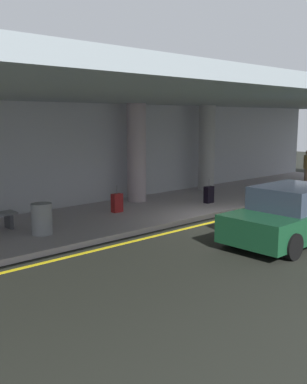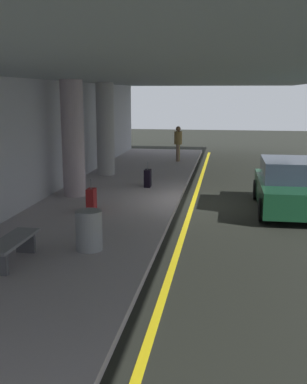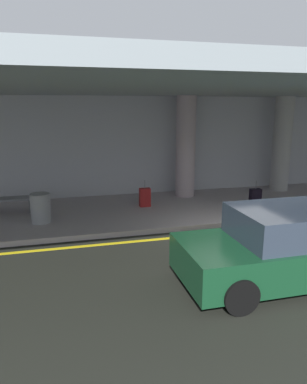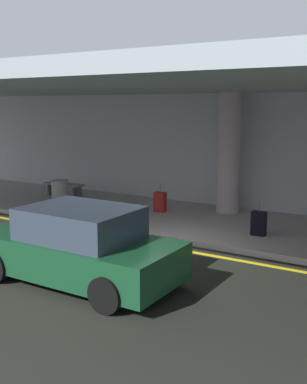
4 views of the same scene
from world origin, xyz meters
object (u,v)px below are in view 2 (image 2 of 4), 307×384
Objects in this scene: suitcase_upright_primary at (148,178)px; car_dark_green at (290,186)px; trash_bin_steel at (89,230)px; suitcase_upright_secondary at (91,199)px; support_column_far_left at (73,139)px; bench_metal at (12,246)px; traveler_with_luggage at (178,141)px; support_column_left_mid at (105,129)px.

car_dark_green is at bearing -134.47° from suitcase_upright_primary.
suitcase_upright_secondary is at bearing 15.64° from trash_bin_steel.
suitcase_upright_secondary is at bearing -148.87° from support_column_far_left.
suitcase_upright_primary is 1.06× the size of trash_bin_steel.
traveler_with_luggage is at bearing -6.90° from bench_metal.
car_dark_green is (-0.30, -6.67, -1.26)m from support_column_far_left.
car_dark_green is 9.53m from traveler_with_luggage.
support_column_left_mid is at bearing 0.00° from support_column_far_left.
support_column_far_left is 5.64m from trash_bin_steel.
support_column_left_mid reaches higher than car_dark_green.
suitcase_upright_primary is 6.82m from trash_bin_steel.
suitcase_upright_secondary is (-1.49, 5.58, -0.25)m from car_dark_green.
bench_metal is (-7.80, 1.35, 0.04)m from suitcase_upright_primary.
support_column_left_mid is at bearing 12.45° from trash_bin_steel.
support_column_far_left and support_column_left_mid have the same top height.
trash_bin_steel is at bearing -177.97° from suitcase_upright_secondary.
suitcase_upright_primary and suitcase_upright_secondary have the same top height.
support_column_far_left is 6.29m from bench_metal.
support_column_left_mid is 4.06× the size of suitcase_upright_secondary.
support_column_left_mid reaches higher than bench_metal.
suitcase_upright_secondary is (-3.52, 1.01, 0.00)m from suitcase_upright_primary.
support_column_left_mid is 0.89× the size of car_dark_green.
support_column_far_left is 4.29× the size of trash_bin_steel.
suitcase_upright_secondary is 3.42m from trash_bin_steel.
car_dark_green reaches higher than bench_metal.
bench_metal is at bearing -105.88° from traveler_with_luggage.
support_column_far_left is 6.79m from car_dark_green.
support_column_far_left is 2.28× the size of bench_metal.
car_dark_green is 2.56× the size of bench_metal.
traveler_with_luggage is at bearing -16.74° from support_column_far_left.
car_dark_green reaches higher than suitcase_upright_primary.
trash_bin_steel is at bearing 136.38° from car_dark_green.
bench_metal is (-10.07, -0.75, -1.47)m from support_column_left_mid.
suitcase_upright_secondary is 1.06× the size of trash_bin_steel.
bench_metal is (-14.31, 1.73, -0.61)m from traveler_with_luggage.
suitcase_upright_primary is at bearing -0.74° from trash_bin_steel.
suitcase_upright_primary reaches higher than trash_bin_steel.
traveler_with_luggage is (4.24, -2.48, -0.86)m from support_column_left_mid.
support_column_left_mid is (4.00, 0.00, 0.00)m from support_column_far_left.
car_dark_green is 2.44× the size of traveler_with_luggage.
suitcase_upright_primary is (-6.51, 0.38, -0.65)m from traveler_with_luggage.
trash_bin_steel is at bearing -52.08° from bench_metal.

